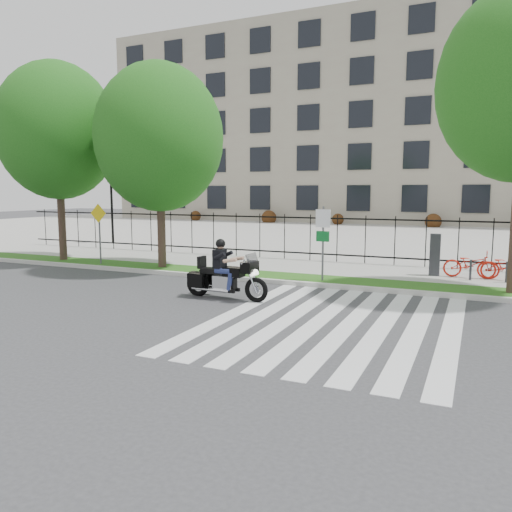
% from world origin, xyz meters
% --- Properties ---
extents(ground, '(120.00, 120.00, 0.00)m').
position_xyz_m(ground, '(0.00, 0.00, 0.00)').
color(ground, '#363638').
rests_on(ground, ground).
extents(curb, '(60.00, 0.20, 0.15)m').
position_xyz_m(curb, '(0.00, 4.10, 0.07)').
color(curb, beige).
rests_on(curb, ground).
extents(grass_verge, '(60.00, 1.50, 0.15)m').
position_xyz_m(grass_verge, '(0.00, 4.95, 0.07)').
color(grass_verge, '#235515').
rests_on(grass_verge, ground).
extents(sidewalk, '(60.00, 3.50, 0.15)m').
position_xyz_m(sidewalk, '(0.00, 7.45, 0.07)').
color(sidewalk, '#9C9992').
rests_on(sidewalk, ground).
extents(plaza, '(80.00, 34.00, 0.10)m').
position_xyz_m(plaza, '(0.00, 25.00, 0.05)').
color(plaza, '#9C9992').
rests_on(plaza, ground).
extents(crosswalk_stripes, '(5.70, 8.00, 0.01)m').
position_xyz_m(crosswalk_stripes, '(4.83, 0.00, 0.01)').
color(crosswalk_stripes, silver).
rests_on(crosswalk_stripes, ground).
extents(iron_fence, '(30.00, 0.06, 2.00)m').
position_xyz_m(iron_fence, '(0.00, 9.20, 1.15)').
color(iron_fence, black).
rests_on(iron_fence, sidewalk).
extents(office_building, '(60.00, 21.90, 20.15)m').
position_xyz_m(office_building, '(0.00, 44.92, 9.97)').
color(office_building, gray).
rests_on(office_building, ground).
extents(lamp_post_left, '(1.06, 0.70, 4.25)m').
position_xyz_m(lamp_post_left, '(-12.00, 12.00, 3.21)').
color(lamp_post_left, black).
rests_on(lamp_post_left, ground).
extents(street_tree_0, '(5.08, 5.08, 8.47)m').
position_xyz_m(street_tree_0, '(-8.82, 4.95, 5.70)').
color(street_tree_0, '#38261E').
rests_on(street_tree_0, grass_verge).
extents(street_tree_1, '(4.97, 4.97, 7.91)m').
position_xyz_m(street_tree_1, '(-3.59, 4.95, 5.20)').
color(street_tree_1, '#38261E').
rests_on(street_tree_1, grass_verge).
extents(sign_pole_regulatory, '(0.50, 0.09, 2.50)m').
position_xyz_m(sign_pole_regulatory, '(3.14, 4.58, 1.74)').
color(sign_pole_regulatory, '#59595B').
rests_on(sign_pole_regulatory, grass_verge).
extents(sign_pole_warning, '(0.78, 0.09, 2.49)m').
position_xyz_m(sign_pole_warning, '(-6.42, 4.58, 1.74)').
color(sign_pole_warning, '#59595B').
rests_on(sign_pole_warning, grass_verge).
extents(motorcycle_rider, '(2.76, 0.84, 2.13)m').
position_xyz_m(motorcycle_rider, '(1.17, 1.29, 0.71)').
color(motorcycle_rider, black).
rests_on(motorcycle_rider, ground).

